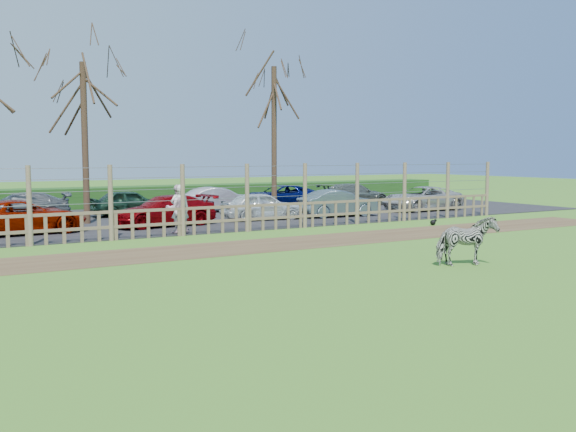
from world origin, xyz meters
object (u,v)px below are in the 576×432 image
car_6 (422,198)px  car_13 (354,194)px  visitor_a (180,209)px  car_9 (19,207)px  car_11 (218,199)px  car_10 (130,203)px  tree_right (274,104)px  crow (433,222)px  tree_mid (84,103)px  car_5 (338,203)px  zebra (466,241)px  visitor_b (177,209)px  car_3 (165,211)px  car_12 (280,197)px  car_2 (23,217)px  car_4 (262,206)px

car_6 → car_13: size_ratio=1.04×
visitor_a → car_9: (-4.33, 7.35, -0.26)m
car_9 → car_11: (9.12, 0.06, 0.00)m
car_13 → car_6: bearing=-169.5°
car_9 → car_10: (4.73, 0.04, 0.00)m
tree_right → crow: 9.83m
visitor_a → car_11: size_ratio=0.47×
crow → car_13: (3.10, 9.56, 0.52)m
tree_mid → car_5: bearing=-14.5°
zebra → visitor_b: size_ratio=0.88×
car_11 → car_10: bearing=85.9°
car_9 → car_5: bearing=73.5°
car_3 → car_6: (13.55, 0.24, 0.00)m
tree_right → car_12: tree_right is taller
zebra → visitor_a: bearing=37.2°
visitor_b → car_6: size_ratio=0.40×
tree_right → car_3: tree_right is taller
visitor_b → car_13: visitor_b is taller
tree_mid → car_9: 5.33m
zebra → car_2: (-8.74, 12.53, 0.00)m
tree_right → car_10: bearing=164.0°
visitor_a → car_6: (13.88, 2.77, -0.26)m
car_4 → crow: bearing=-129.7°
car_11 → car_5: bearing=-148.9°
visitor_b → car_13: bearing=-148.2°
car_9 → car_13: same height
tree_mid → car_4: bearing=-18.2°
car_3 → car_12: bearing=115.1°
visitor_b → car_10: 7.34m
car_5 → car_11: (-3.65, 5.11, 0.00)m
visitor_a → car_11: visitor_a is taller
car_6 → car_11: 10.21m
car_12 → car_13: 4.47m
car_6 → car_13: (-0.93, 4.44, 0.00)m
visitor_a → car_12: size_ratio=0.40×
car_5 → car_2: bearing=92.6°
visitor_a → car_12: visitor_a is taller
car_13 → visitor_a: bearing=117.7°
car_12 → car_10: bearing=-82.3°
zebra → car_11: zebra is taller
tree_mid → visitor_a: size_ratio=3.96×
visitor_a → car_3: bearing=-80.7°
car_3 → car_12: size_ratio=0.96×
visitor_a → car_5: (8.44, 2.30, -0.26)m
tree_right → crow: tree_right is taller
car_6 → car_10: (-13.48, 4.62, 0.00)m
car_3 → car_9: 6.71m
crow → car_10: size_ratio=0.09×
car_5 → car_13: (4.50, 4.91, 0.00)m
zebra → car_10: 17.60m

